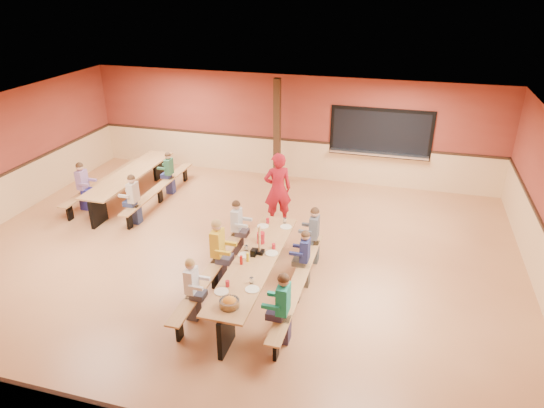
# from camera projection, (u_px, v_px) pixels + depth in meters

# --- Properties ---
(ground) EXTENTS (12.00, 12.00, 0.00)m
(ground) POSITION_uv_depth(u_px,v_px,m) (232.00, 260.00, 10.28)
(ground) COLOR #A2643D
(ground) RESTS_ON ground
(room_envelope) EXTENTS (12.04, 10.04, 3.02)m
(room_envelope) POSITION_uv_depth(u_px,v_px,m) (231.00, 231.00, 9.99)
(room_envelope) COLOR maroon
(room_envelope) RESTS_ON ground
(kitchen_pass_through) EXTENTS (2.78, 0.28, 1.38)m
(kitchen_pass_through) POSITION_uv_depth(u_px,v_px,m) (380.00, 135.00, 13.33)
(kitchen_pass_through) COLOR black
(kitchen_pass_through) RESTS_ON ground
(structural_post) EXTENTS (0.18, 0.18, 3.00)m
(structural_post) POSITION_uv_depth(u_px,v_px,m) (277.00, 133.00, 13.52)
(structural_post) COLOR black
(structural_post) RESTS_ON ground
(cafeteria_table_main) EXTENTS (1.91, 3.70, 0.74)m
(cafeteria_table_main) POSITION_uv_depth(u_px,v_px,m) (255.00, 270.00, 8.98)
(cafeteria_table_main) COLOR #A97543
(cafeteria_table_main) RESTS_ON ground
(cafeteria_table_second) EXTENTS (1.91, 3.70, 0.74)m
(cafeteria_table_second) POSITION_uv_depth(u_px,v_px,m) (131.00, 180.00, 12.91)
(cafeteria_table_second) COLOR #A97543
(cafeteria_table_second) RESTS_ON ground
(seated_child_white_left) EXTENTS (0.36, 0.29, 1.19)m
(seated_child_white_left) POSITION_uv_depth(u_px,v_px,m) (192.00, 290.00, 8.30)
(seated_child_white_left) COLOR white
(seated_child_white_left) RESTS_ON ground
(seated_adult_yellow) EXTENTS (0.42, 0.35, 1.32)m
(seated_adult_yellow) POSITION_uv_depth(u_px,v_px,m) (218.00, 251.00, 9.33)
(seated_adult_yellow) COLOR yellow
(seated_adult_yellow) RESTS_ON ground
(seated_child_grey_left) EXTENTS (0.37, 0.31, 1.22)m
(seated_child_grey_left) POSITION_uv_depth(u_px,v_px,m) (237.00, 228.00, 10.30)
(seated_child_grey_left) COLOR silver
(seated_child_grey_left) RESTS_ON ground
(seated_child_teal_right) EXTENTS (0.40, 0.33, 1.27)m
(seated_child_teal_right) POSITION_uv_depth(u_px,v_px,m) (283.00, 309.00, 7.75)
(seated_child_teal_right) COLOR #178468
(seated_child_teal_right) RESTS_ON ground
(seated_child_navy_right) EXTENTS (0.35, 0.29, 1.17)m
(seated_child_navy_right) POSITION_uv_depth(u_px,v_px,m) (305.00, 259.00, 9.21)
(seated_child_navy_right) COLOR navy
(seated_child_navy_right) RESTS_ON ground
(seated_child_char_right) EXTENTS (0.38, 0.31, 1.23)m
(seated_child_char_right) POSITION_uv_depth(u_px,v_px,m) (314.00, 235.00, 9.98)
(seated_child_char_right) COLOR #4D5159
(seated_child_char_right) RESTS_ON ground
(seated_child_purple_sec) EXTENTS (0.39, 0.32, 1.25)m
(seated_child_purple_sec) POSITION_uv_depth(u_px,v_px,m) (83.00, 186.00, 12.29)
(seated_child_purple_sec) COLOR gray
(seated_child_purple_sec) RESTS_ON ground
(seated_child_green_sec) EXTENTS (0.35, 0.28, 1.17)m
(seated_child_green_sec) POSITION_uv_depth(u_px,v_px,m) (169.00, 173.00, 13.22)
(seated_child_green_sec) COLOR #2C6749
(seated_child_green_sec) RESTS_ON ground
(seated_child_tan_sec) EXTENTS (0.38, 0.31, 1.24)m
(seated_child_tan_sec) POSITION_uv_depth(u_px,v_px,m) (134.00, 200.00, 11.58)
(seated_child_tan_sec) COLOR #BBA893
(seated_child_tan_sec) RESTS_ON ground
(standing_woman) EXTENTS (0.78, 0.68, 1.81)m
(standing_woman) POSITION_uv_depth(u_px,v_px,m) (278.00, 189.00, 11.41)
(standing_woman) COLOR #A61320
(standing_woman) RESTS_ON ground
(punch_pitcher) EXTENTS (0.16, 0.16, 0.22)m
(punch_pitcher) POSITION_uv_depth(u_px,v_px,m) (261.00, 238.00, 9.42)
(punch_pitcher) COLOR #B01721
(punch_pitcher) RESTS_ON cafeteria_table_main
(chip_bowl) EXTENTS (0.32, 0.32, 0.15)m
(chip_bowl) POSITION_uv_depth(u_px,v_px,m) (229.00, 303.00, 7.60)
(chip_bowl) COLOR orange
(chip_bowl) RESTS_ON cafeteria_table_main
(napkin_dispenser) EXTENTS (0.10, 0.14, 0.13)m
(napkin_dispenser) POSITION_uv_depth(u_px,v_px,m) (254.00, 252.00, 9.00)
(napkin_dispenser) COLOR black
(napkin_dispenser) RESTS_ON cafeteria_table_main
(condiment_mustard) EXTENTS (0.06, 0.06, 0.17)m
(condiment_mustard) POSITION_uv_depth(u_px,v_px,m) (248.00, 257.00, 8.81)
(condiment_mustard) COLOR yellow
(condiment_mustard) RESTS_ON cafeteria_table_main
(condiment_ketchup) EXTENTS (0.06, 0.06, 0.17)m
(condiment_ketchup) POSITION_uv_depth(u_px,v_px,m) (241.00, 260.00, 8.72)
(condiment_ketchup) COLOR #B2140F
(condiment_ketchup) RESTS_ON cafeteria_table_main
(table_paddle) EXTENTS (0.16, 0.16, 0.56)m
(table_paddle) POSITION_uv_depth(u_px,v_px,m) (260.00, 247.00, 9.05)
(table_paddle) COLOR black
(table_paddle) RESTS_ON cafeteria_table_main
(place_settings) EXTENTS (0.65, 3.30, 0.11)m
(place_settings) POSITION_uv_depth(u_px,v_px,m) (255.00, 257.00, 8.86)
(place_settings) COLOR beige
(place_settings) RESTS_ON cafeteria_table_main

